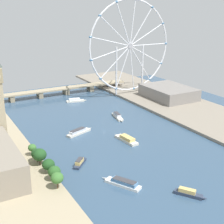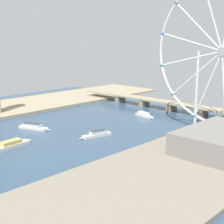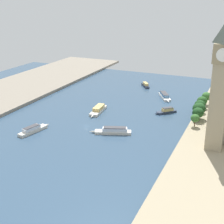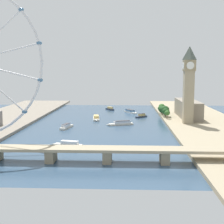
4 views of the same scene
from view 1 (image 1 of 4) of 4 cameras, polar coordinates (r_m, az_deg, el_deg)
The scene contains 14 objects.
ground_plane at distance 345.93m, azimuth -1.41°, elevation -3.24°, with size 418.13×418.13×0.00m, color #334C66.
riverbank_right at distance 414.40m, azimuth 13.94°, elevation 0.12°, with size 90.00×520.00×3.00m, color gray.
parliament_block at distance 268.12m, azimuth -18.68°, elevation -7.69°, with size 22.00×84.79×21.67m, color gray.
tree_row_embankment at distance 262.39m, azimuth -11.61°, elevation -8.39°, with size 12.35×68.80×13.94m.
ferris_wheel at distance 470.09m, azimuth 3.15°, elevation 11.30°, with size 129.21×3.20×131.53m.
riverside_hall at distance 459.66m, azimuth 9.78°, elevation 3.38°, with size 53.09×70.93×15.53m, color gray.
river_bridge at distance 481.87m, azimuth -10.20°, elevation 3.69°, with size 230.13×15.37×10.25m.
tour_boat_0 at distance 448.63m, azimuth -6.37°, elevation 2.01°, with size 28.11×10.98×4.99m.
tour_boat_1 at distance 246.03m, azimuth 1.91°, elevation -12.20°, with size 19.56×30.74×4.94m.
tour_boat_2 at distance 382.90m, azimuth 0.97°, elevation -0.73°, with size 11.09×31.00×5.37m.
tour_boat_3 at distance 338.35m, azimuth -5.82°, elevation -3.43°, with size 32.92×16.14×5.34m.
tour_boat_4 at distance 276.16m, azimuth -5.59°, elevation -8.68°, with size 17.87×18.44×5.31m.
tour_boat_5 at distance 240.11m, azimuth 13.19°, elevation -13.57°, with size 15.73×20.89×5.21m.
tour_boat_6 at distance 319.36m, azimuth 2.51°, elevation -4.72°, with size 10.62×33.74×5.41m.
Camera 1 is at (-149.29, -285.09, 126.88)m, focal length 52.70 mm.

